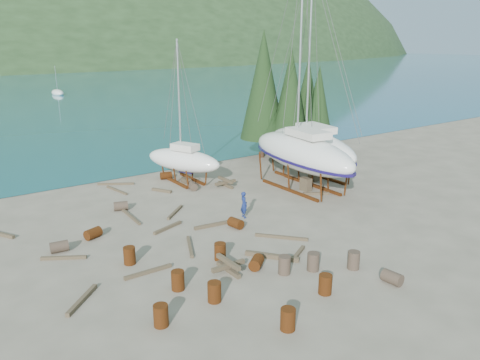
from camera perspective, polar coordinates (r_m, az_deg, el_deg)
ground at (r=26.99m, az=2.69°, el=-6.27°), size 600.00×600.00×0.00m
far_house_right at (r=214.51m, az=-23.88°, el=13.21°), size 6.60×5.60×5.60m
cypress_near_right at (r=42.37m, az=6.16°, el=10.15°), size 3.60×3.60×10.00m
cypress_mid_right at (r=42.05m, az=9.50°, el=8.77°), size 3.06×3.06×8.50m
cypress_back_left at (r=42.85m, az=2.86°, el=11.47°), size 4.14×4.14×11.50m
cypress_far_right at (r=45.19m, az=8.19°, el=9.73°), size 3.24×3.24×9.00m
moored_boat_mid at (r=103.20m, az=-21.35°, el=9.87°), size 2.00×5.00×6.05m
large_sailboat_near at (r=34.09m, az=7.57°, el=3.37°), size 4.38×11.18×17.17m
large_sailboat_far at (r=36.67m, az=8.58°, el=4.15°), size 4.58×10.75×16.48m
small_sailboat_shore at (r=36.05m, az=-6.92°, el=2.47°), size 4.52×6.93×10.64m
worker at (r=28.74m, az=0.48°, el=-3.02°), size 0.50×0.67×1.66m
drum_0 at (r=18.79m, az=-9.62°, el=-15.97°), size 0.58×0.58×0.88m
drum_1 at (r=22.48m, az=18.06°, el=-11.25°), size 0.66×0.93×0.58m
drum_2 at (r=27.19m, az=-17.48°, el=-6.22°), size 1.03×0.85×0.58m
drum_3 at (r=18.42m, az=5.86°, el=-16.53°), size 0.58×0.58×0.88m
drum_4 at (r=37.32m, az=-9.00°, el=0.54°), size 0.99×0.78×0.58m
drum_5 at (r=22.75m, az=8.92°, el=-9.81°), size 0.58×0.58×0.88m
drum_6 at (r=27.34m, az=-0.53°, el=-5.29°), size 0.71×0.96×0.58m
drum_7 at (r=20.91m, az=10.35°, el=-12.40°), size 0.58×0.58×0.88m
drum_8 at (r=23.70m, az=-13.32°, el=-8.95°), size 0.58×0.58×0.88m
drum_9 at (r=31.08m, az=-14.32°, el=-3.08°), size 1.02×0.83×0.58m
drum_10 at (r=20.06m, az=-3.14°, el=-13.46°), size 0.58×0.58×0.88m
drum_11 at (r=34.40m, az=-5.82°, el=-0.72°), size 0.79×1.00×0.58m
drum_12 at (r=22.75m, az=2.01°, el=-10.02°), size 1.05×1.00×0.58m
drum_13 at (r=21.06m, az=-7.59°, el=-12.03°), size 0.58×0.58×0.88m
drum_14 at (r=23.51m, az=-2.44°, el=-8.70°), size 0.58×0.58×0.88m
drum_15 at (r=26.09m, az=-21.17°, el=-7.59°), size 0.94×0.68×0.58m
drum_16 at (r=22.27m, az=5.44°, el=-10.27°), size 0.58×0.58×0.88m
drum_17 at (r=23.27m, az=13.68°, el=-9.47°), size 0.58×0.58×0.88m
timber_0 at (r=35.11m, az=-14.79°, el=-1.21°), size 0.60×2.59×0.14m
timber_1 at (r=33.57m, az=9.25°, el=-1.64°), size 1.64×1.19×0.19m
timber_4 at (r=27.57m, az=-8.80°, el=-5.76°), size 2.11×0.87×0.17m
timber_5 at (r=26.10m, az=5.07°, el=-6.95°), size 2.06×2.34×0.16m
timber_6 at (r=34.29m, az=-9.53°, el=-1.27°), size 0.96×1.51×0.19m
timber_7 at (r=24.37m, az=7.16°, el=-8.79°), size 1.45×0.93×0.17m
timber_8 at (r=27.64m, az=-3.46°, el=-5.51°), size 2.22×0.46×0.19m
timber_9 at (r=36.68m, az=-14.91°, el=-0.46°), size 2.41×1.57×0.15m
timber_10 at (r=29.91m, az=-7.93°, el=-3.91°), size 1.90×1.71×0.16m
timber_11 at (r=25.03m, az=-6.12°, el=-8.06°), size 1.20×2.37×0.15m
timber_12 at (r=22.76m, az=-11.13°, el=-10.92°), size 2.37×0.19×0.17m
timber_14 at (r=21.23m, az=-18.69°, el=-13.66°), size 1.82×1.79×0.18m
timber_15 at (r=29.85m, az=-13.24°, el=-4.27°), size 0.30×3.26×0.15m
timber_16 at (r=23.80m, az=3.91°, el=-9.26°), size 1.85×2.35×0.23m
timber_17 at (r=25.26m, az=-20.70°, el=-8.86°), size 2.00×1.29×0.16m
timber_pile_fore at (r=22.42m, az=-1.43°, el=-10.41°), size 1.80×1.80×0.60m
timber_pile_aft at (r=35.05m, az=-1.78°, el=-0.29°), size 1.80×1.80×0.60m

